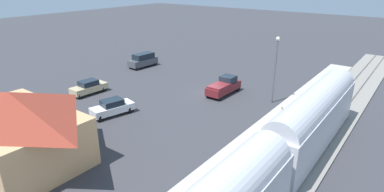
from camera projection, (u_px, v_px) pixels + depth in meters
ground_plane at (212, 94)px, 40.04m from camera, size 200.00×200.00×0.00m
railway_track at (327, 122)px, 32.18m from camera, size 4.80×70.00×0.30m
platform at (289, 112)px, 34.40m from camera, size 3.20×46.00×0.30m
passenger_train at (272, 160)px, 20.52m from camera, size 2.93×33.56×4.98m
station_building at (15, 126)px, 24.72m from camera, size 11.88×7.90×5.88m
pedestrian_on_platform at (281, 113)px, 31.39m from camera, size 0.36×0.36×1.71m
sedan_tan at (89, 87)px, 39.93m from camera, size 2.09×4.60×1.74m
suv_charcoal at (143, 60)px, 51.56m from camera, size 2.27×5.02×2.22m
pickup_maroon at (224, 86)px, 39.77m from camera, size 2.07×5.44×2.14m
sedan_white at (112, 107)px, 33.83m from camera, size 2.83×4.80×1.74m
light_pole_near_platform at (276, 62)px, 35.69m from camera, size 0.44×0.44×7.76m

